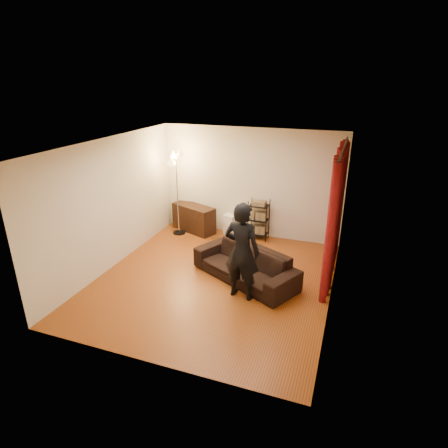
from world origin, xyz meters
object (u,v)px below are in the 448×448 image
at_px(sofa, 245,264).
at_px(wire_shelf, 259,220).
at_px(person, 242,251).
at_px(floor_lamp, 177,194).
at_px(media_cabinet, 194,218).
at_px(storage_boxes, 231,224).

xyz_separation_m(sofa, wire_shelf, (-0.27, 2.04, 0.18)).
xyz_separation_m(person, floor_lamp, (-2.41, 2.30, 0.16)).
xyz_separation_m(sofa, media_cabinet, (-1.99, 1.97, 0.02)).
height_order(storage_boxes, floor_lamp, floor_lamp).
relative_size(sofa, person, 1.21).
height_order(wire_shelf, floor_lamp, floor_lamp).
distance_m(storage_boxes, wire_shelf, 0.78).
bearing_deg(storage_boxes, person, -67.30).
bearing_deg(floor_lamp, media_cabinet, 44.66).
distance_m(person, media_cabinet, 3.39).
height_order(person, floor_lamp, floor_lamp).
xyz_separation_m(storage_boxes, wire_shelf, (0.74, -0.03, 0.24)).
bearing_deg(media_cabinet, wire_shelf, 24.24).
height_order(person, storage_boxes, person).
bearing_deg(sofa, person, -52.14).
relative_size(media_cabinet, wire_shelf, 1.18).
xyz_separation_m(sofa, person, (0.12, -0.63, 0.59)).
bearing_deg(media_cabinet, floor_lamp, -113.52).
distance_m(person, storage_boxes, 3.00).
relative_size(person, media_cabinet, 1.53).
xyz_separation_m(media_cabinet, floor_lamp, (-0.30, -0.29, 0.72)).
height_order(person, media_cabinet, person).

